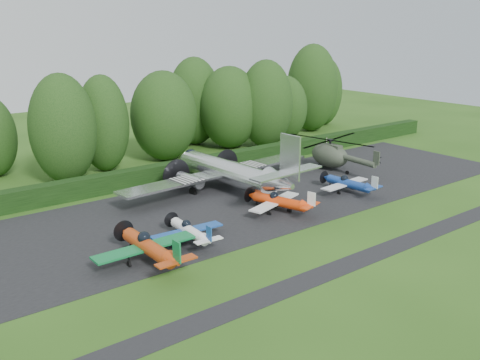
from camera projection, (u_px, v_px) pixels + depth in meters
ground at (300, 237)px, 44.09m from camera, size 160.00×160.00×0.00m
apron at (228, 205)px, 51.71m from camera, size 70.00×18.00×0.01m
taxiway_verge at (356, 261)px, 39.52m from camera, size 70.00×2.00×0.00m
hedgerow at (170, 180)px, 60.08m from camera, size 90.00×1.60×2.00m
transport_plane at (229, 172)px, 55.38m from camera, size 23.76×18.22×7.61m
light_plane_red at (149, 247)px, 38.93m from camera, size 8.03×8.44×3.09m
light_plane_white at (189, 231)px, 42.75m from camera, size 6.19×6.51×2.38m
light_plane_orange at (279, 201)px, 49.52m from camera, size 6.82×7.17×2.62m
light_plane_blue at (348, 183)px, 55.24m from camera, size 6.42×6.76×2.47m
helicopter at (330, 153)px, 63.99m from camera, size 11.38×13.32×3.67m
sign_board at (333, 140)px, 74.41m from camera, size 3.32×0.12×1.87m
tree_0 at (266, 104)px, 74.43m from camera, size 7.51×7.51×12.24m
tree_1 at (285, 108)px, 79.53m from camera, size 6.54×6.54×9.56m
tree_2 at (312, 88)px, 85.58m from camera, size 8.13×8.13×13.90m
tree_3 at (103, 124)px, 62.36m from camera, size 6.01×6.01×11.38m
tree_4 at (164, 116)px, 67.43m from camera, size 8.40×8.40×11.38m
tree_7 at (324, 91)px, 91.32m from camera, size 6.00×6.00×11.47m
tree_8 at (63, 129)px, 57.50m from camera, size 7.13×7.13×12.00m
tree_10 at (182, 114)px, 75.36m from camera, size 5.74×5.74×9.21m
tree_11 at (195, 101)px, 76.11m from camera, size 7.59×7.59×12.50m
tree_12 at (229, 107)px, 74.15m from camera, size 8.45×8.45×11.39m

